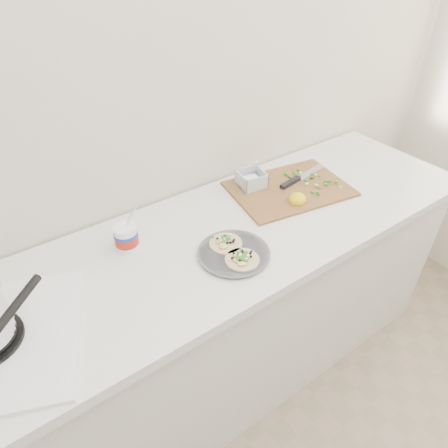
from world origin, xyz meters
TOP-DOWN VIEW (x-y plane):
  - counter at (0.00, 1.43)m, footprint 2.44×0.66m
  - taco_plate at (0.07, 1.30)m, footprint 0.25×0.25m
  - tub at (-0.21, 1.54)m, footprint 0.08×0.08m
  - cutboard at (0.50, 1.51)m, footprint 0.55×0.42m

SIDE VIEW (x-z plane):
  - counter at x=0.00m, z-range 0.00..0.90m
  - taco_plate at x=0.07m, z-range 0.90..0.94m
  - cutboard at x=0.50m, z-range 0.88..0.96m
  - tub at x=-0.21m, z-range 0.87..1.06m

